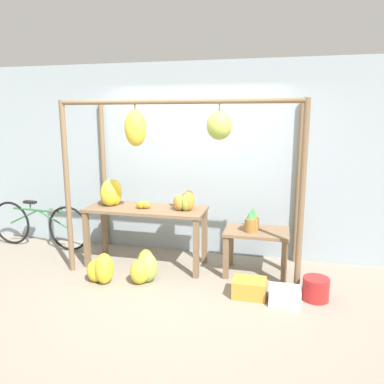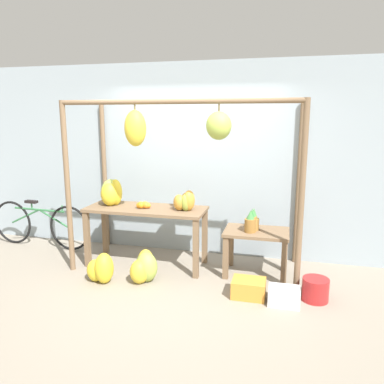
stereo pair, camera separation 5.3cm
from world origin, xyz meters
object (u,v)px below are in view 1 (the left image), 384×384
(pineapple_cluster, at_px, (252,222))
(fruit_crate_purple, at_px, (285,296))
(papaya_pile, at_px, (185,201))
(fruit_crate_white, at_px, (249,288))
(orange_pile, at_px, (143,205))
(banana_pile_ground_right, at_px, (145,268))
(banana_pile_ground_left, at_px, (101,269))
(banana_pile_on_table, at_px, (111,193))
(blue_bucket, at_px, (316,289))
(parked_bicycle, at_px, (39,225))

(pineapple_cluster, height_order, fruit_crate_purple, pineapple_cluster)
(papaya_pile, bearing_deg, fruit_crate_white, -33.96)
(orange_pile, xyz_separation_m, banana_pile_ground_right, (0.18, -0.48, -0.68))
(banana_pile_ground_right, relative_size, fruit_crate_purple, 1.19)
(banana_pile_ground_left, relative_size, fruit_crate_white, 1.12)
(banana_pile_ground_left, xyz_separation_m, banana_pile_ground_right, (0.51, 0.16, 0.01))
(orange_pile, distance_m, papaya_pile, 0.58)
(fruit_crate_white, bearing_deg, banana_pile_on_table, 162.16)
(orange_pile, xyz_separation_m, blue_bucket, (2.23, -0.48, -0.73))
(banana_pile_on_table, height_order, banana_pile_ground_right, banana_pile_on_table)
(banana_pile_ground_left, bearing_deg, parked_bicycle, 148.16)
(orange_pile, xyz_separation_m, fruit_crate_purple, (1.89, -0.65, -0.77))
(fruit_crate_white, relative_size, fruit_crate_purple, 1.11)
(orange_pile, height_order, fruit_crate_purple, orange_pile)
(fruit_crate_white, distance_m, parked_bicycle, 3.50)
(banana_pile_on_table, relative_size, banana_pile_ground_left, 0.99)
(banana_pile_on_table, distance_m, parked_bicycle, 1.52)
(pineapple_cluster, bearing_deg, fruit_crate_purple, -58.12)
(papaya_pile, relative_size, fruit_crate_purple, 1.01)
(pineapple_cluster, distance_m, banana_pile_ground_right, 1.48)
(parked_bicycle, bearing_deg, banana_pile_ground_left, -31.84)
(fruit_crate_white, bearing_deg, fruit_crate_purple, -11.15)
(banana_pile_ground_left, height_order, fruit_crate_purple, banana_pile_ground_left)
(banana_pile_ground_left, bearing_deg, fruit_crate_white, 2.25)
(banana_pile_on_table, distance_m, papaya_pile, 1.08)
(fruit_crate_white, bearing_deg, orange_pile, 158.94)
(fruit_crate_purple, bearing_deg, blue_bucket, 27.04)
(banana_pile_on_table, bearing_deg, banana_pile_ground_right, -38.62)
(papaya_pile, height_order, fruit_crate_purple, papaya_pile)
(banana_pile_ground_left, distance_m, blue_bucket, 2.56)
(fruit_crate_white, bearing_deg, blue_bucket, 7.40)
(banana_pile_ground_right, bearing_deg, banana_pile_on_table, 141.38)
(banana_pile_on_table, distance_m, blue_bucket, 2.92)
(parked_bicycle, bearing_deg, papaya_pile, -6.27)
(orange_pile, xyz_separation_m, pineapple_cluster, (1.45, 0.05, -0.15))
(pineapple_cluster, height_order, banana_pile_ground_right, pineapple_cluster)
(orange_pile, distance_m, pineapple_cluster, 1.46)
(banana_pile_on_table, distance_m, fruit_crate_white, 2.28)
(banana_pile_ground_left, bearing_deg, banana_pile_on_table, 104.07)
(banana_pile_on_table, xyz_separation_m, fruit_crate_white, (2.00, -0.64, -0.89))
(orange_pile, xyz_separation_m, banana_pile_ground_left, (-0.33, -0.65, -0.69))
(banana_pile_ground_right, bearing_deg, parked_bicycle, 158.82)
(banana_pile_ground_left, bearing_deg, fruit_crate_purple, -0.17)
(fruit_crate_white, distance_m, fruit_crate_purple, 0.40)
(papaya_pile, xyz_separation_m, fruit_crate_purple, (1.32, -0.70, -0.84))
(papaya_pile, bearing_deg, banana_pile_on_table, 178.77)
(pineapple_cluster, xyz_separation_m, papaya_pile, (-0.88, -0.00, 0.22))
(banana_pile_on_table, distance_m, orange_pile, 0.53)
(banana_pile_ground_left, distance_m, parked_bicycle, 1.83)
(banana_pile_on_table, distance_m, banana_pile_ground_right, 1.20)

